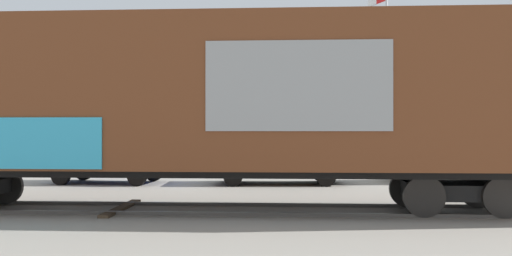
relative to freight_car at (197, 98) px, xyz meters
name	(u,v)px	position (x,y,z in m)	size (l,w,h in m)	color
ground_plane	(208,210)	(0.26, 0.00, -2.68)	(260.00, 260.00, 0.00)	gray
track	(140,208)	(-1.38, 0.11, -2.64)	(59.95, 6.23, 0.08)	#4C4742
freight_car	(197,98)	(0.00, 0.00, 0.00)	(17.78, 4.29, 4.71)	brown
flagpole	(383,46)	(8.07, 13.22, 3.44)	(0.69, 1.54, 9.52)	silver
hillside	(241,115)	(0.31, 69.19, 1.66)	(146.75, 34.88, 12.90)	slate
parked_car_blue	(108,161)	(-3.82, 6.25, -1.88)	(4.30, 2.42, 1.59)	navy
parked_car_black	(278,161)	(2.30, 5.87, -1.88)	(4.70, 2.10, 1.62)	black
parked_car_tan	(445,158)	(8.53, 6.38, -1.80)	(4.32, 2.09, 1.72)	#9E8966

